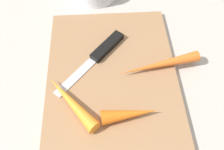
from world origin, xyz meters
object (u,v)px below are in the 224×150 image
Objects in this scene: cutting_board at (112,77)px; carrot_medium at (71,102)px; carrot_longest at (160,65)px; knife at (103,50)px; carrot_shortest at (129,114)px.

carrot_medium is at bearing 128.58° from cutting_board.
carrot_medium reaches higher than carrot_longest.
cutting_board is 2.15× the size of carrot_longest.
cutting_board is at bearing 55.13° from knife.
carrot_shortest reaches higher than cutting_board.
carrot_longest reaches higher than cutting_board.
carrot_medium reaches higher than cutting_board.
knife is 0.98× the size of carrot_longest.
cutting_board is 3.60× the size of carrot_shortest.
carrot_medium is at bearing 157.94° from carrot_shortest.
carrot_shortest reaches higher than carrot_medium.
carrot_shortest is (-0.11, 0.07, 0.00)m from carrot_longest.
carrot_shortest is at bearing -165.14° from cutting_board.
carrot_longest is 1.21× the size of carrot_medium.
knife is (0.06, 0.01, 0.01)m from cutting_board.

